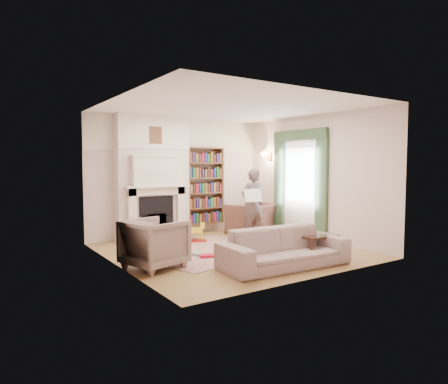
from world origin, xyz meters
TOP-DOWN VIEW (x-y plane):
  - floor at (0.00, 0.00)m, footprint 4.50×4.50m
  - ceiling at (0.00, 0.00)m, footprint 4.50×4.50m
  - wall_back at (0.00, 2.25)m, footprint 4.50×0.00m
  - wall_front at (0.00, -2.25)m, footprint 4.50×0.00m
  - wall_left at (-2.25, 0.00)m, footprint 0.00×4.50m
  - wall_right at (2.25, 0.00)m, footprint 0.00×4.50m
  - fireplace at (-0.75, 2.05)m, footprint 1.70×0.58m
  - bookcase at (0.65, 2.12)m, footprint 1.00×0.24m
  - window at (2.23, 0.40)m, footprint 0.02×0.90m
  - curtain_left at (2.20, -0.30)m, footprint 0.07×0.32m
  - curtain_right at (2.20, 1.10)m, footprint 0.07×0.32m
  - pelmet at (2.19, 0.40)m, footprint 0.09×1.70m
  - wall_sconce at (2.03, 1.50)m, footprint 0.20×0.24m
  - rug at (-0.34, 0.27)m, footprint 3.20×2.73m
  - armchair_reading at (1.62, 1.43)m, footprint 1.39×1.31m
  - armchair_left at (-1.77, -0.36)m, footprint 1.10×1.08m
  - sofa at (0.04, -1.51)m, footprint 2.26×1.00m
  - man_reading at (1.17, 0.83)m, footprint 0.61×0.43m
  - newspaper at (1.02, 0.63)m, footprint 0.44×0.16m
  - coffee_table at (0.88, -1.44)m, footprint 0.70×0.46m
  - paraffin_heater at (-1.23, 1.90)m, footprint 0.25×0.25m
  - rocking_horse at (-0.16, 1.15)m, footprint 0.52×0.33m
  - board_game at (-0.66, 0.00)m, footprint 0.42×0.42m
  - game_box_lid at (-0.68, -0.25)m, footprint 0.35×0.29m
  - comic_annuals at (0.24, -0.48)m, footprint 0.94×0.69m

SIDE VIEW (x-z plane):
  - floor at x=0.00m, z-range 0.00..0.00m
  - rug at x=-0.34m, z-range 0.00..0.01m
  - comic_annuals at x=0.24m, z-range 0.01..0.03m
  - board_game at x=-0.66m, z-range 0.01..0.04m
  - game_box_lid at x=-0.68m, z-range 0.01..0.06m
  - rocking_horse at x=-0.16m, z-range 0.00..0.43m
  - coffee_table at x=0.88m, z-range 0.00..0.45m
  - paraffin_heater at x=-1.23m, z-range 0.00..0.55m
  - sofa at x=0.04m, z-range 0.00..0.64m
  - armchair_reading at x=1.62m, z-range 0.00..0.72m
  - armchair_left at x=-1.77m, z-range 0.00..0.81m
  - man_reading at x=1.17m, z-range 0.00..1.60m
  - newspaper at x=1.02m, z-range 0.87..1.16m
  - bookcase at x=0.65m, z-range 0.25..2.10m
  - curtain_left at x=2.20m, z-range 0.00..2.40m
  - curtain_right at x=2.20m, z-range 0.00..2.40m
  - fireplace at x=-0.75m, z-range -0.01..2.79m
  - wall_back at x=0.00m, z-range -0.85..3.65m
  - wall_front at x=0.00m, z-range -0.85..3.65m
  - wall_left at x=-2.25m, z-range -0.85..3.65m
  - wall_right at x=2.25m, z-range -0.85..3.65m
  - window at x=2.23m, z-range 0.80..2.10m
  - wall_sconce at x=2.03m, z-range 1.78..2.02m
  - pelmet at x=2.19m, z-range 2.26..2.50m
  - ceiling at x=0.00m, z-range 2.80..2.80m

